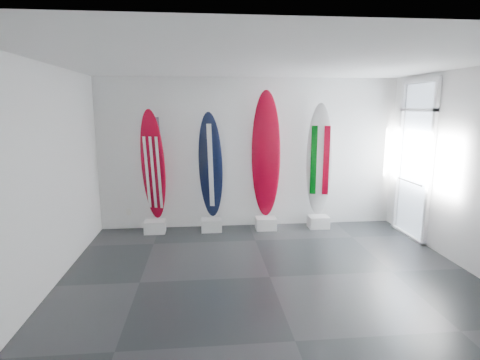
{
  "coord_description": "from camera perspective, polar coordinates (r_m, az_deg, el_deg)",
  "views": [
    {
      "loc": [
        -0.92,
        -5.05,
        2.41
      ],
      "look_at": [
        -0.3,
        1.4,
        1.17
      ],
      "focal_mm": 28.3,
      "sensor_mm": 36.0,
      "label": 1
    }
  ],
  "objects": [
    {
      "name": "surfboard_swiss",
      "position": [
        7.49,
        3.92,
        3.77
      ],
      "size": [
        0.61,
        0.36,
        2.51
      ],
      "primitive_type": "ellipsoid",
      "rotation": [
        0.05,
        0.0,
        -0.28
      ],
      "color": "maroon",
      "rests_on": "display_block_swiss"
    },
    {
      "name": "surfboard_usa",
      "position": [
        7.48,
        -12.97,
        2.13
      ],
      "size": [
        0.55,
        0.42,
        2.16
      ],
      "primitive_type": "ellipsoid",
      "rotation": [
        0.1,
        0.0,
        -0.3
      ],
      "color": "maroon",
      "rests_on": "display_block_usa"
    },
    {
      "name": "display_block_navy",
      "position": [
        7.59,
        -4.31,
        -6.79
      ],
      "size": [
        0.4,
        0.3,
        0.24
      ],
      "primitive_type": "cube",
      "color": "silver",
      "rests_on": "floor"
    },
    {
      "name": "glass_door",
      "position": [
        7.73,
        24.8,
        2.49
      ],
      "size": [
        0.12,
        1.16,
        2.85
      ],
      "primitive_type": null,
      "color": "white",
      "rests_on": "floor"
    },
    {
      "name": "display_block_italy",
      "position": [
        7.93,
        11.72,
        -6.21
      ],
      "size": [
        0.4,
        0.3,
        0.24
      ],
      "primitive_type": "cube",
      "color": "silver",
      "rests_on": "floor"
    },
    {
      "name": "wall_back",
      "position": [
        7.66,
        1.44,
        3.99
      ],
      "size": [
        6.0,
        0.0,
        6.0
      ],
      "primitive_type": "plane",
      "rotation": [
        1.57,
        0.0,
        0.0
      ],
      "color": "white",
      "rests_on": "ground"
    },
    {
      "name": "balcony",
      "position": [
        8.63,
        31.98,
        -3.65
      ],
      "size": [
        2.8,
        2.2,
        1.2
      ],
      "primitive_type": null,
      "color": "slate",
      "rests_on": "ground"
    },
    {
      "name": "wall_left",
      "position": [
        5.54,
        -27.45,
        0.11
      ],
      "size": [
        0.0,
        5.0,
        5.0
      ],
      "primitive_type": "plane",
      "rotation": [
        1.57,
        0.0,
        1.57
      ],
      "color": "white",
      "rests_on": "ground"
    },
    {
      "name": "floor",
      "position": [
        5.68,
        4.51,
        -14.37
      ],
      "size": [
        6.0,
        6.0,
        0.0
      ],
      "primitive_type": "plane",
      "color": "black",
      "rests_on": "ground"
    },
    {
      "name": "display_block_usa",
      "position": [
        7.65,
        -12.68,
        -6.88
      ],
      "size": [
        0.4,
        0.3,
        0.24
      ],
      "primitive_type": "cube",
      "color": "silver",
      "rests_on": "floor"
    },
    {
      "name": "wall_front",
      "position": [
        2.86,
        13.73,
        -8.09
      ],
      "size": [
        6.0,
        0.0,
        6.0
      ],
      "primitive_type": "plane",
      "rotation": [
        -1.57,
        0.0,
        0.0
      ],
      "color": "white",
      "rests_on": "ground"
    },
    {
      "name": "surfboard_navy",
      "position": [
        7.42,
        -4.46,
        2.1
      ],
      "size": [
        0.55,
        0.44,
        2.11
      ],
      "primitive_type": "ellipsoid",
      "rotation": [
        0.12,
        0.0,
        -0.26
      ],
      "color": "black",
      "rests_on": "display_block_navy"
    },
    {
      "name": "display_block_swiss",
      "position": [
        7.69,
        3.91,
        -6.55
      ],
      "size": [
        0.4,
        0.3,
        0.24
      ],
      "primitive_type": "cube",
      "color": "silver",
      "rests_on": "floor"
    },
    {
      "name": "ceiling",
      "position": [
        5.17,
        5.03,
        17.31
      ],
      "size": [
        6.0,
        6.0,
        0.0
      ],
      "primitive_type": "plane",
      "rotation": [
        3.14,
        0.0,
        0.0
      ],
      "color": "white",
      "rests_on": "wall_back"
    },
    {
      "name": "wall_outlet",
      "position": [
        7.96,
        -16.44,
        -4.65
      ],
      "size": [
        0.09,
        0.02,
        0.13
      ],
      "primitive_type": "cube",
      "color": "silver",
      "rests_on": "wall_back"
    },
    {
      "name": "surfboard_italy",
      "position": [
        7.76,
        11.86,
        2.92
      ],
      "size": [
        0.54,
        0.33,
        2.27
      ],
      "primitive_type": "ellipsoid",
      "rotation": [
        0.04,
        0.0,
        -0.34
      ],
      "color": "white",
      "rests_on": "display_block_italy"
    },
    {
      "name": "wall_right",
      "position": [
        6.46,
        31.94,
        1.06
      ],
      "size": [
        0.0,
        5.0,
        5.0
      ],
      "primitive_type": "plane",
      "rotation": [
        1.57,
        0.0,
        -1.57
      ],
      "color": "white",
      "rests_on": "ground"
    }
  ]
}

